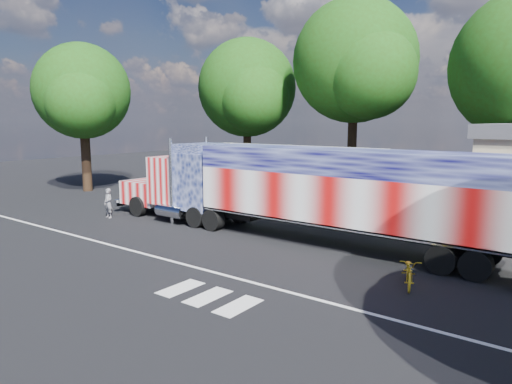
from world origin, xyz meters
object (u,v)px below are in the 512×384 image
Objects in this scene: coach_bus at (286,174)px; tree_nw_a at (248,88)px; woman at (108,203)px; bicycle at (409,271)px; semi_truck at (291,188)px; tree_w_a at (83,92)px; tree_n_mid at (356,61)px.

tree_nw_a is (-9.08, 7.65, 6.23)m from coach_bus.
woman reaches higher than bicycle.
coach_bus is (-5.10, 7.45, -0.38)m from semi_truck.
woman is 0.13× the size of tree_nw_a.
semi_truck is 1.64× the size of coach_bus.
bicycle is at bearing -24.71° from semi_truck.
tree_w_a is at bearing 147.61° from bicycle.
woman is at bearing -109.58° from tree_n_mid.
coach_bus is 6.82× the size of bicycle.
bicycle is at bearing -11.90° from tree_w_a.
semi_truck is 1.68× the size of tree_nw_a.
bicycle is 28.49m from tree_nw_a.
bicycle is 0.13× the size of tree_n_mid.
tree_n_mid is at bearing 1.80° from tree_nw_a.
bicycle is at bearing -60.06° from tree_n_mid.
tree_nw_a is (-14.18, 15.10, 5.85)m from semi_truck.
tree_nw_a is at bearing -178.20° from tree_n_mid.
woman is at bearing -27.46° from tree_w_a.
tree_n_mid reaches higher than semi_truck.
tree_nw_a is at bearing 64.82° from tree_w_a.
tree_n_mid is at bearing 71.65° from woman.
tree_nw_a reaches higher than semi_truck.
semi_truck is 1.90× the size of tree_w_a.
woman is at bearing -77.96° from tree_nw_a.
tree_w_a is (-9.60, 4.99, 6.63)m from woman.
woman is (-10.45, -2.37, -1.48)m from semi_truck.
coach_bus is at bearing -40.13° from tree_nw_a.
tree_w_a is 13.81m from tree_nw_a.
semi_truck is 10.82m from woman.
woman is 0.88× the size of bicycle.
semi_truck is 12.75× the size of woman.
coach_bus is 11.20m from tree_n_mid.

